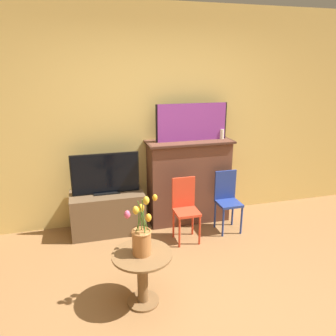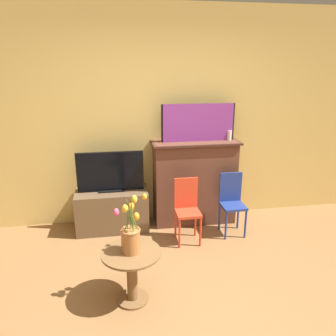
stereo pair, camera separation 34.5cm
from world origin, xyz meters
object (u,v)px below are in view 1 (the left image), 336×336
painting (192,122)px  chair_blue (227,197)px  chair_red (185,205)px  vase_tulips (142,237)px  tv_monitor (105,174)px

painting → chair_blue: 1.03m
chair_red → vase_tulips: (-0.70, -0.96, 0.21)m
chair_red → painting: bearing=64.4°
painting → vase_tulips: (-0.93, -1.45, -0.67)m
vase_tulips → chair_blue: bearing=39.7°
chair_blue → vase_tulips: 1.67m
tv_monitor → chair_red: tv_monitor is taller
tv_monitor → vase_tulips: vase_tulips is taller
painting → tv_monitor: bearing=-177.1°
vase_tulips → painting: bearing=57.3°
chair_red → chair_blue: same height
painting → chair_blue: (0.35, -0.39, -0.89)m
tv_monitor → vase_tulips: size_ratio=1.53×
tv_monitor → chair_blue: 1.51m
chair_red → chair_blue: size_ratio=1.00×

